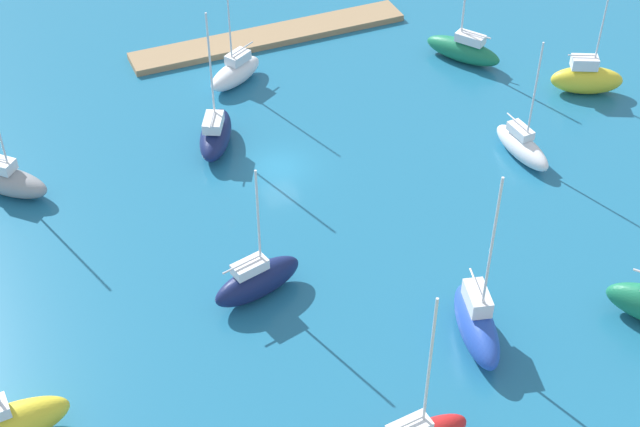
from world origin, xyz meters
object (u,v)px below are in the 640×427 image
Objects in this scene: sailboat_yellow_center_basin at (587,78)px; sailboat_white_west_end at (522,146)px; sailboat_navy_east_end at (257,280)px; pier_dock at (270,36)px; sailboat_gray_lone_north at (8,180)px; sailboat_yellow_lone_south at (0,427)px; sailboat_navy_inner_mooring at (216,134)px; sailboat_blue_far_north at (477,323)px; sailboat_white_outer_mooring at (235,72)px; sailboat_green_along_channel at (463,49)px.

sailboat_white_west_end is at bearing -124.49° from sailboat_yellow_center_basin.
sailboat_yellow_center_basin is 1.08× the size of sailboat_navy_east_end.
pier_dock is 27.21m from sailboat_gray_lone_north.
sailboat_navy_east_end is at bearing 13.38° from sailboat_yellow_lone_south.
sailboat_navy_inner_mooring is (-18.22, -20.71, -0.20)m from sailboat_yellow_lone_south.
sailboat_blue_far_north is at bearing -112.19° from sailboat_yellow_center_basin.
sailboat_blue_far_north reaches higher than pier_dock.
sailboat_white_outer_mooring is at bearing -141.89° from sailboat_white_west_end.
sailboat_yellow_lone_south reaches higher than sailboat_yellow_center_basin.
sailboat_yellow_center_basin is at bearing 116.18° from sailboat_white_west_end.
sailboat_white_outer_mooring is at bearing 43.80° from sailboat_green_along_channel.
sailboat_yellow_lone_south is at bearing -135.61° from sailboat_yellow_center_basin.
sailboat_yellow_center_basin reaches higher than sailboat_navy_east_end.
sailboat_yellow_lone_south is at bearing 165.26° from sailboat_navy_inner_mooring.
sailboat_white_west_end is at bearing 153.72° from sailboat_blue_far_north.
sailboat_white_outer_mooring is 0.76× the size of sailboat_yellow_lone_south.
sailboat_gray_lone_north is 0.99× the size of sailboat_green_along_channel.
sailboat_white_west_end reaches higher than pier_dock.
sailboat_blue_far_north is at bearing 88.08° from pier_dock.
sailboat_green_along_channel is (6.52, -8.03, -0.19)m from sailboat_yellow_center_basin.
sailboat_navy_inner_mooring is at bearing 67.52° from sailboat_navy_east_end.
sailboat_gray_lone_north is at bearing -160.73° from sailboat_yellow_center_basin.
pier_dock is 2.31× the size of sailboat_white_outer_mooring.
sailboat_yellow_lone_south reaches higher than sailboat_green_along_channel.
sailboat_navy_inner_mooring is 1.06× the size of sailboat_yellow_center_basin.
sailboat_white_outer_mooring is 1.04× the size of sailboat_yellow_center_basin.
sailboat_white_outer_mooring reaches higher than sailboat_yellow_center_basin.
sailboat_white_west_end is at bearing 0.84° from sailboat_navy_east_end.
sailboat_yellow_center_basin is at bearing -71.88° from sailboat_navy_inner_mooring.
sailboat_green_along_channel is at bearing 26.17° from sailboat_yellow_lone_south.
sailboat_navy_inner_mooring reaches higher than sailboat_navy_east_end.
sailboat_yellow_center_basin is (-29.31, 4.37, 0.11)m from sailboat_navy_inner_mooring.
pier_dock is 43.69m from sailboat_yellow_lone_south.
sailboat_green_along_channel reaches higher than sailboat_gray_lone_north.
sailboat_white_outer_mooring is 1.02× the size of sailboat_green_along_channel.
sailboat_yellow_center_basin is (-47.54, -16.34, -0.09)m from sailboat_yellow_lone_south.
pier_dock is at bearing 46.62° from sailboat_yellow_lone_south.
sailboat_white_outer_mooring is (5.00, 5.57, 0.77)m from pier_dock.
sailboat_navy_east_end reaches higher than pier_dock.
sailboat_gray_lone_north is (18.94, 7.37, 0.06)m from sailboat_white_outer_mooring.
sailboat_navy_inner_mooring is at bearing 30.62° from sailboat_white_outer_mooring.
sailboat_white_west_end is at bearing 27.50° from sailboat_gray_lone_north.
sailboat_white_outer_mooring is at bearing 47.26° from sailboat_yellow_lone_south.
sailboat_navy_east_end is (-12.36, 15.97, 0.14)m from sailboat_gray_lone_north.
pier_dock is 25.51m from sailboat_white_west_end.
sailboat_gray_lone_north reaches higher than sailboat_white_west_end.
sailboat_white_west_end is at bearing 115.07° from pier_dock.
sailboat_yellow_center_basin reaches higher than pier_dock.
sailboat_blue_far_north reaches higher than sailboat_gray_lone_north.
sailboat_yellow_lone_south is 26.33m from sailboat_blue_far_north.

